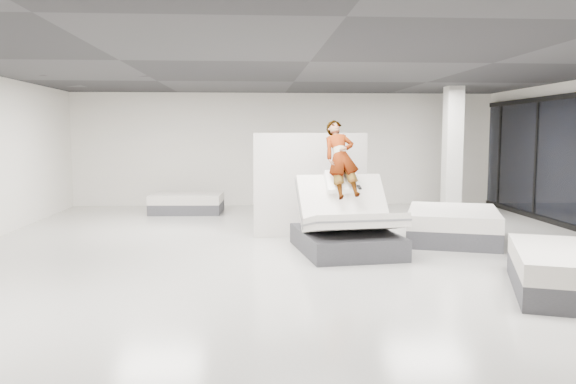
% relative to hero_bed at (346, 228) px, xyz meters
% --- Properties ---
extents(room, '(14.00, 14.04, 3.20)m').
position_rel_hero_bed_xyz_m(room, '(-0.69, -0.43, 1.18)').
color(room, beige).
rests_on(room, ground).
extents(hero_bed, '(1.83, 2.27, 1.41)m').
position_rel_hero_bed_xyz_m(hero_bed, '(0.00, 0.00, 0.00)').
color(hero_bed, '#3B3B40').
rests_on(hero_bed, floor).
extents(person, '(0.75, 1.56, 1.04)m').
position_rel_hero_bed_xyz_m(person, '(-0.05, 0.34, 0.87)').
color(person, slate).
rests_on(person, hero_bed).
extents(remote, '(0.07, 0.15, 0.08)m').
position_rel_hero_bed_xyz_m(remote, '(0.22, 0.03, 0.72)').
color(remote, black).
rests_on(remote, person).
extents(divider_panel, '(2.27, 0.26, 2.07)m').
position_rel_hero_bed_xyz_m(divider_panel, '(-0.47, 1.54, 0.62)').
color(divider_panel, silver).
rests_on(divider_panel, floor).
extents(flat_bed_right_far, '(2.26, 2.60, 0.60)m').
position_rel_hero_bed_xyz_m(flat_bed_right_far, '(2.23, 0.95, -0.12)').
color(flat_bed_right_far, '#3B3B40').
rests_on(flat_bed_right_far, floor).
extents(flat_bed_left_far, '(1.86, 1.43, 0.49)m').
position_rel_hero_bed_xyz_m(flat_bed_left_far, '(-3.33, 5.12, -0.17)').
color(flat_bed_left_far, '#3B3B40').
rests_on(flat_bed_left_far, floor).
extents(column, '(0.40, 0.40, 3.20)m').
position_rel_hero_bed_xyz_m(column, '(3.31, 4.07, 1.18)').
color(column, beige).
rests_on(column, floor).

